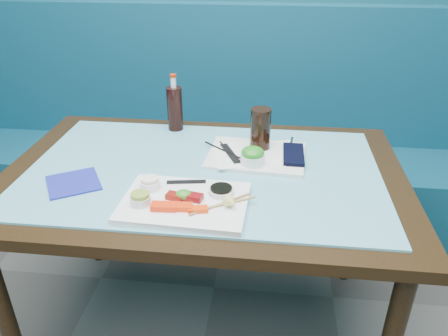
# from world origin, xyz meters

# --- Properties ---
(booth_bench) EXTENTS (3.00, 0.56, 1.17)m
(booth_bench) POSITION_xyz_m (0.00, 2.29, 0.37)
(booth_bench) COLOR navy
(booth_bench) RESTS_ON ground
(dining_table) EXTENTS (1.40, 0.90, 0.75)m
(dining_table) POSITION_xyz_m (0.00, 1.45, 0.67)
(dining_table) COLOR black
(dining_table) RESTS_ON ground
(glass_top) EXTENTS (1.22, 0.76, 0.01)m
(glass_top) POSITION_xyz_m (0.00, 1.45, 0.75)
(glass_top) COLOR #61B0C3
(glass_top) RESTS_ON dining_table
(sashimi_plate) EXTENTS (0.39, 0.28, 0.02)m
(sashimi_plate) POSITION_xyz_m (-0.02, 1.21, 0.77)
(sashimi_plate) COLOR white
(sashimi_plate) RESTS_ON glass_top
(salmon_left) EXTENTS (0.08, 0.04, 0.02)m
(salmon_left) POSITION_xyz_m (-0.07, 1.16, 0.79)
(salmon_left) COLOR #FF310A
(salmon_left) RESTS_ON sashimi_plate
(salmon_mid) EXTENTS (0.07, 0.04, 0.02)m
(salmon_mid) POSITION_xyz_m (-0.02, 1.16, 0.79)
(salmon_mid) COLOR #FF340A
(salmon_mid) RESTS_ON sashimi_plate
(salmon_right) EXTENTS (0.06, 0.04, 0.01)m
(salmon_right) POSITION_xyz_m (0.03, 1.16, 0.78)
(salmon_right) COLOR #FF400A
(salmon_right) RESTS_ON sashimi_plate
(tuna_left) EXTENTS (0.06, 0.04, 0.02)m
(tuna_left) POSITION_xyz_m (-0.05, 1.22, 0.79)
(tuna_left) COLOR maroon
(tuna_left) RESTS_ON sashimi_plate
(tuna_right) EXTENTS (0.06, 0.05, 0.02)m
(tuna_right) POSITION_xyz_m (0.01, 1.22, 0.79)
(tuna_right) COLOR maroon
(tuna_right) RESTS_ON sashimi_plate
(seaweed_garnish) EXTENTS (0.06, 0.06, 0.03)m
(seaweed_garnish) POSITION_xyz_m (-0.02, 1.22, 0.79)
(seaweed_garnish) COLOR #36851E
(seaweed_garnish) RESTS_ON sashimi_plate
(ramekin_wasabi) EXTENTS (0.08, 0.08, 0.03)m
(ramekin_wasabi) POSITION_xyz_m (-0.14, 1.18, 0.79)
(ramekin_wasabi) COLOR silver
(ramekin_wasabi) RESTS_ON sashimi_plate
(wasabi_fill) EXTENTS (0.07, 0.07, 0.01)m
(wasabi_fill) POSITION_xyz_m (-0.14, 1.18, 0.81)
(wasabi_fill) COLOR olive
(wasabi_fill) RESTS_ON ramekin_wasabi
(ramekin_ginger) EXTENTS (0.08, 0.08, 0.03)m
(ramekin_ginger) POSITION_xyz_m (-0.14, 1.27, 0.79)
(ramekin_ginger) COLOR white
(ramekin_ginger) RESTS_ON sashimi_plate
(ginger_fill) EXTENTS (0.07, 0.07, 0.01)m
(ginger_fill) POSITION_xyz_m (-0.14, 1.27, 0.81)
(ginger_fill) COLOR white
(ginger_fill) RESTS_ON ramekin_ginger
(soy_dish) EXTENTS (0.09, 0.09, 0.02)m
(soy_dish) POSITION_xyz_m (0.09, 1.26, 0.79)
(soy_dish) COLOR white
(soy_dish) RESTS_ON sashimi_plate
(soy_fill) EXTENTS (0.08, 0.08, 0.01)m
(soy_fill) POSITION_xyz_m (0.09, 1.26, 0.80)
(soy_fill) COLOR black
(soy_fill) RESTS_ON soy_dish
(lemon_wedge) EXTENTS (0.05, 0.05, 0.04)m
(lemon_wedge) POSITION_xyz_m (0.13, 1.18, 0.80)
(lemon_wedge) COLOR #DDE16A
(lemon_wedge) RESTS_ON sashimi_plate
(chopstick_sleeve) EXTENTS (0.13, 0.04, 0.00)m
(chopstick_sleeve) POSITION_xyz_m (-0.03, 1.32, 0.78)
(chopstick_sleeve) COLOR black
(chopstick_sleeve) RESTS_ON sashimi_plate
(wooden_chopstick_a) EXTENTS (0.17, 0.14, 0.01)m
(wooden_chopstick_a) POSITION_xyz_m (0.09, 1.20, 0.78)
(wooden_chopstick_a) COLOR #A06E4B
(wooden_chopstick_a) RESTS_ON sashimi_plate
(wooden_chopstick_b) EXTENTS (0.19, 0.11, 0.01)m
(wooden_chopstick_b) POSITION_xyz_m (0.10, 1.20, 0.78)
(wooden_chopstick_b) COLOR tan
(wooden_chopstick_b) RESTS_ON sashimi_plate
(serving_tray) EXTENTS (0.37, 0.29, 0.01)m
(serving_tray) POSITION_xyz_m (0.18, 1.56, 0.76)
(serving_tray) COLOR white
(serving_tray) RESTS_ON glass_top
(paper_placemat) EXTENTS (0.34, 0.27, 0.00)m
(paper_placemat) POSITION_xyz_m (0.18, 1.56, 0.77)
(paper_placemat) COLOR white
(paper_placemat) RESTS_ON serving_tray
(seaweed_bowl) EXTENTS (0.10, 0.10, 0.03)m
(seaweed_bowl) POSITION_xyz_m (0.17, 1.49, 0.79)
(seaweed_bowl) COLOR white
(seaweed_bowl) RESTS_ON serving_tray
(seaweed_salad) EXTENTS (0.10, 0.10, 0.04)m
(seaweed_salad) POSITION_xyz_m (0.17, 1.49, 0.81)
(seaweed_salad) COLOR #24821E
(seaweed_salad) RESTS_ON seaweed_bowl
(cola_glass) EXTENTS (0.10, 0.10, 0.15)m
(cola_glass) POSITION_xyz_m (0.19, 1.62, 0.85)
(cola_glass) COLOR black
(cola_glass) RESTS_ON serving_tray
(navy_pouch) EXTENTS (0.07, 0.17, 0.01)m
(navy_pouch) POSITION_xyz_m (0.31, 1.56, 0.78)
(navy_pouch) COLOR black
(navy_pouch) RESTS_ON serving_tray
(fork) EXTENTS (0.02, 0.09, 0.01)m
(fork) POSITION_xyz_m (0.31, 1.67, 0.78)
(fork) COLOR silver
(fork) RESTS_ON serving_tray
(black_chopstick_a) EXTENTS (0.21, 0.17, 0.01)m
(black_chopstick_a) POSITION_xyz_m (0.08, 1.55, 0.77)
(black_chopstick_a) COLOR black
(black_chopstick_a) RESTS_ON serving_tray
(black_chopstick_b) EXTENTS (0.11, 0.19, 0.01)m
(black_chopstick_b) POSITION_xyz_m (0.09, 1.55, 0.77)
(black_chopstick_b) COLOR black
(black_chopstick_b) RESTS_ON serving_tray
(tray_sleeve) EXTENTS (0.09, 0.16, 0.00)m
(tray_sleeve) POSITION_xyz_m (0.08, 1.55, 0.77)
(tray_sleeve) COLOR black
(tray_sleeve) RESTS_ON serving_tray
(cola_bottle_body) EXTENTS (0.08, 0.08, 0.18)m
(cola_bottle_body) POSITION_xyz_m (-0.17, 1.79, 0.85)
(cola_bottle_body) COLOR black
(cola_bottle_body) RESTS_ON glass_top
(cola_bottle_neck) EXTENTS (0.02, 0.02, 0.04)m
(cola_bottle_neck) POSITION_xyz_m (-0.17, 1.79, 0.96)
(cola_bottle_neck) COLOR white
(cola_bottle_neck) RESTS_ON cola_bottle_body
(cola_bottle_cap) EXTENTS (0.03, 0.03, 0.01)m
(cola_bottle_cap) POSITION_xyz_m (-0.17, 1.79, 0.99)
(cola_bottle_cap) COLOR #B4290B
(cola_bottle_cap) RESTS_ON cola_bottle_neck
(blue_napkin) EXTENTS (0.22, 0.22, 0.01)m
(blue_napkin) POSITION_xyz_m (-0.41, 1.30, 0.76)
(blue_napkin) COLOR navy
(blue_napkin) RESTS_ON glass_top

